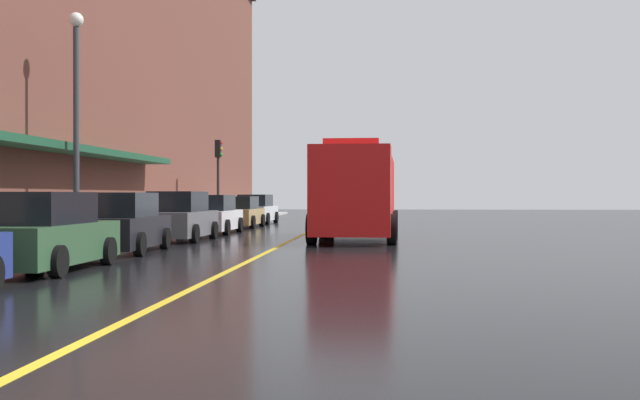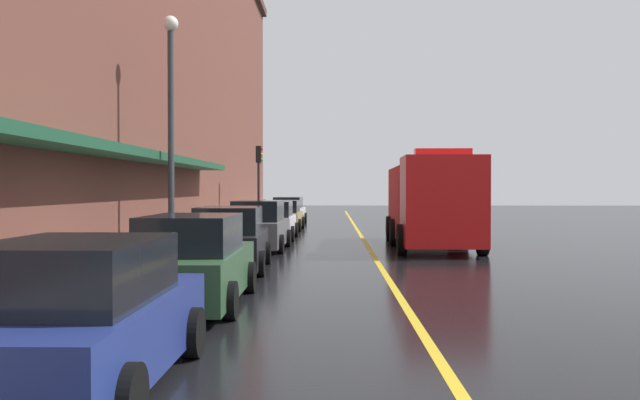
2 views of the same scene
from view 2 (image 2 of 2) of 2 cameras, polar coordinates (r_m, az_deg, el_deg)
ground_plane at (r=28.88m, az=3.64°, el=-3.29°), size 112.00×112.00×0.00m
sidewalk_left at (r=29.25m, az=-8.60°, el=-3.10°), size 2.40×70.00×0.15m
lane_center_stripe at (r=28.88m, az=3.64°, el=-3.28°), size 0.16×70.00×0.01m
brick_building_left at (r=30.72m, az=-21.22°, el=13.69°), size 11.61×64.00×17.87m
parked_car_0 at (r=7.73m, az=-19.57°, el=-9.45°), size 2.04×4.39×1.62m
parked_car_1 at (r=12.69m, az=-10.61°, el=-5.24°), size 1.97×4.65×1.67m
parked_car_2 at (r=17.93m, az=-7.59°, el=-3.40°), size 2.09×4.52×1.67m
parked_car_3 at (r=23.59m, az=-5.17°, el=-2.29°), size 2.05×4.30×1.73m
parked_car_4 at (r=28.65m, az=-4.10°, el=-1.80°), size 2.09×4.48×1.61m
parked_car_5 at (r=34.77m, az=-3.18°, el=-1.36°), size 2.15×4.28×1.54m
parked_car_6 at (r=40.41m, az=-2.67°, el=-0.97°), size 2.08×4.55×1.63m
fire_truck at (r=25.13m, az=9.30°, el=-0.21°), size 3.07×8.91×3.42m
parking_meter_0 at (r=40.63m, az=-4.70°, el=-0.55°), size 0.14×0.18×1.33m
parking_meter_1 at (r=36.30m, az=-5.37°, el=-0.74°), size 0.14×0.18×1.33m
street_lamp_left at (r=19.97m, az=-12.46°, el=7.42°), size 0.44×0.44×6.94m
traffic_light_near at (r=36.89m, az=-5.18°, el=2.54°), size 0.38×0.36×4.30m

